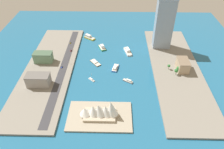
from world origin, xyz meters
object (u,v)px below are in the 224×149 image
at_px(barge_flat_brown, 95,62).
at_px(sailboat_small_white, 91,80).
at_px(ferry_yellow_fast, 89,37).
at_px(taxi_yellow_cab, 70,43).
at_px(terminal_long_green, 43,57).
at_px(traffic_light_waterfront, 69,61).
at_px(catamaran_blue, 115,68).
at_px(tower_tall_glass, 164,24).
at_px(yacht_sleek_gray, 128,81).
at_px(hatchback_blue, 62,67).
at_px(pickup_red, 71,50).
at_px(apartment_midrise_tan, 183,65).
at_px(carpark_squat_concrete, 38,80).
at_px(ferry_green_doubledeck, 102,47).
at_px(ferry_white_commuter, 128,51).
at_px(opera_landmark, 101,110).

height_order(barge_flat_brown, sailboat_small_white, sailboat_small_white).
relative_size(ferry_yellow_fast, taxi_yellow_cab, 4.82).
distance_m(sailboat_small_white, terminal_long_green, 87.64).
bearing_deg(sailboat_small_white, barge_flat_brown, -92.18).
relative_size(terminal_long_green, traffic_light_waterfront, 4.36).
bearing_deg(sailboat_small_white, catamaran_blue, -139.98).
distance_m(ferry_yellow_fast, catamaran_blue, 103.72).
bearing_deg(sailboat_small_white, tower_tall_glass, -140.75).
distance_m(ferry_yellow_fast, terminal_long_green, 100.23).
xyz_separation_m(barge_flat_brown, yacht_sleek_gray, (-49.32, 44.03, 0.49)).
distance_m(barge_flat_brown, tower_tall_glass, 125.50).
height_order(ferry_yellow_fast, hatchback_blue, ferry_yellow_fast).
xyz_separation_m(ferry_yellow_fast, taxi_yellow_cab, (30.58, 22.29, 0.93)).
bearing_deg(pickup_red, apartment_midrise_tan, 164.74).
distance_m(barge_flat_brown, sailboat_small_white, 41.73).
bearing_deg(catamaran_blue, yacht_sleek_gray, 120.91).
relative_size(carpark_squat_concrete, pickup_red, 6.48).
bearing_deg(traffic_light_waterfront, apartment_midrise_tan, 176.23).
bearing_deg(carpark_squat_concrete, ferry_green_doubledeck, -128.44).
relative_size(ferry_white_commuter, pickup_red, 5.65).
xyz_separation_m(carpark_squat_concrete, pickup_red, (-27.65, -85.58, -7.23)).
height_order(barge_flat_brown, tower_tall_glass, tower_tall_glass).
xyz_separation_m(sailboat_small_white, tower_tall_glass, (-109.51, -89.48, 42.69)).
distance_m(sailboat_small_white, catamaran_blue, 43.03).
relative_size(barge_flat_brown, ferry_green_doubledeck, 1.00).
xyz_separation_m(yacht_sleek_gray, carpark_squat_concrete, (119.58, 11.88, 9.21)).
relative_size(hatchback_blue, opera_landmark, 0.10).
bearing_deg(traffic_light_waterfront, catamaran_blue, 173.57).
bearing_deg(yacht_sleek_gray, ferry_green_doubledeck, -64.76).
distance_m(ferry_white_commuter, traffic_light_waterfront, 98.03).
height_order(catamaran_blue, apartment_midrise_tan, apartment_midrise_tan).
xyz_separation_m(apartment_midrise_tan, tower_tall_glass, (21.26, -64.98, 33.06)).
height_order(catamaran_blue, terminal_long_green, terminal_long_green).
relative_size(ferry_white_commuter, tower_tall_glass, 0.33).
bearing_deg(opera_landmark, carpark_squat_concrete, -30.90).
xyz_separation_m(catamaran_blue, tower_tall_glass, (-76.56, -61.81, 42.07)).
distance_m(ferry_green_doubledeck, terminal_long_green, 98.24).
xyz_separation_m(tower_tall_glass, opera_landmark, (92.05, 155.23, -33.04)).
bearing_deg(pickup_red, tower_tall_glass, -173.14).
relative_size(carpark_squat_concrete, apartment_midrise_tan, 1.23).
height_order(barge_flat_brown, yacht_sleek_gray, yacht_sleek_gray).
bearing_deg(yacht_sleek_gray, sailboat_small_white, -2.61).
bearing_deg(apartment_midrise_tan, ferry_white_commuter, -32.11).
height_order(ferry_white_commuter, apartment_midrise_tan, apartment_midrise_tan).
distance_m(barge_flat_brown, catamaran_blue, 34.36).
xyz_separation_m(ferry_white_commuter, terminal_long_green, (130.41, 33.07, 8.04)).
bearing_deg(hatchback_blue, yacht_sleek_gray, 164.19).
xyz_separation_m(barge_flat_brown, catamaran_blue, (-31.36, 14.03, 0.60)).
bearing_deg(sailboat_small_white, ferry_green_doubledeck, -96.64).
height_order(catamaran_blue, ferry_green_doubledeck, ferry_green_doubledeck).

